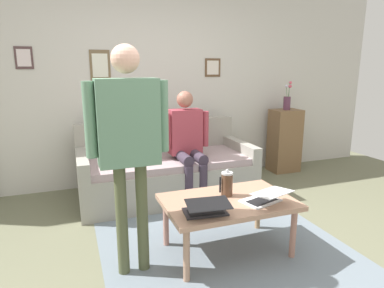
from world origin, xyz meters
The scene contains 12 objects.
ground_plane centered at (0.00, 0.00, 0.00)m, with size 7.68×7.68×0.00m, color #696A51.
area_rug centered at (-0.11, 0.00, 0.00)m, with size 2.08×2.11×0.01m, color slate.
back_wall centered at (0.00, -2.20, 1.35)m, with size 7.04×0.11×2.70m.
couch centered at (0.02, -1.54, 0.30)m, with size 2.05×0.95×0.88m.
coffee_table centered at (-0.11, -0.10, 0.42)m, with size 1.07×0.69×0.47m.
laptop_left centered at (0.17, 0.10, 0.51)m, with size 0.35×0.32×0.12m.
laptop_center centered at (-0.35, 0.06, 0.51)m, with size 0.38×0.40×0.13m.
french_press centered at (-0.14, -0.18, 0.58)m, with size 0.12×0.10×0.24m.
side_shelf centered at (-1.92, -1.88, 0.47)m, with size 0.42×0.32×0.93m.
flower_vase centered at (-1.93, -1.88, 1.06)m, with size 0.11×0.10×0.41m.
person_standing centered at (0.69, -0.09, 1.09)m, with size 0.59×0.20×1.70m.
person_seated centered at (-0.18, -1.31, 0.73)m, with size 0.55×0.51×1.28m.
Camera 1 is at (1.07, 2.24, 1.55)m, focal length 31.25 mm.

